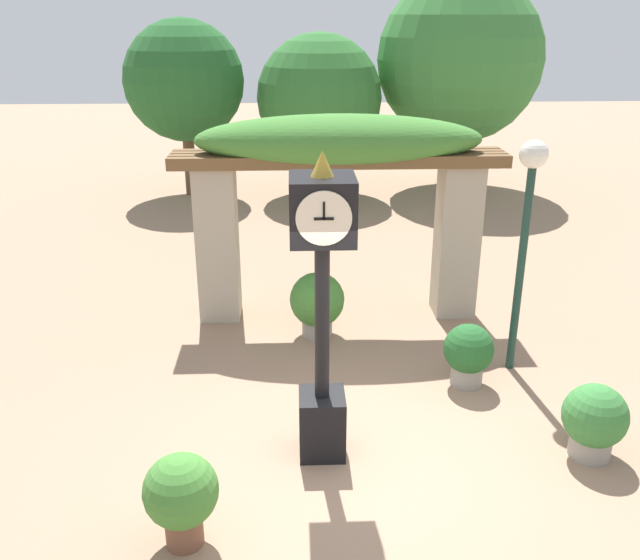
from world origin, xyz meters
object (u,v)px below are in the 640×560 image
potted_plant_far_left (468,353)px  lamp_post (528,206)px  potted_plant_near_left (317,302)px  potted_plant_far_right (594,419)px  potted_plant_near_right (181,495)px  pedestal_clock (322,300)px

potted_plant_far_left → lamp_post: (0.67, 0.40, 1.72)m
potted_plant_near_left → potted_plant_far_right: potted_plant_near_left is taller
potted_plant_far_right → lamp_post: lamp_post is taller
potted_plant_near_left → potted_plant_near_right: bearing=-107.8°
potted_plant_far_right → potted_plant_near_left: bearing=132.7°
potted_plant_near_right → lamp_post: lamp_post is taller
pedestal_clock → potted_plant_far_left: 2.60m
potted_plant_far_left → lamp_post: 1.89m
potted_plant_far_left → potted_plant_near_left: bearing=141.1°
pedestal_clock → potted_plant_near_right: bearing=-134.5°
pedestal_clock → potted_plant_far_left: (1.84, 1.32, -1.29)m
potted_plant_far_right → lamp_post: (-0.25, 1.89, 1.73)m
potted_plant_near_left → potted_plant_far_right: (2.71, -2.93, -0.08)m
pedestal_clock → potted_plant_near_left: size_ratio=3.38×
potted_plant_near_left → potted_plant_far_left: potted_plant_near_left is taller
potted_plant_near_left → potted_plant_near_right: (-1.29, -4.01, -0.00)m
potted_plant_far_left → potted_plant_far_right: 1.75m
potted_plant_near_right → potted_plant_near_left: bearing=72.2°
potted_plant_near_right → potted_plant_far_left: 4.01m
pedestal_clock → potted_plant_far_left: size_ratio=3.99×
potted_plant_near_left → lamp_post: lamp_post is taller
pedestal_clock → potted_plant_far_right: bearing=-3.6°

